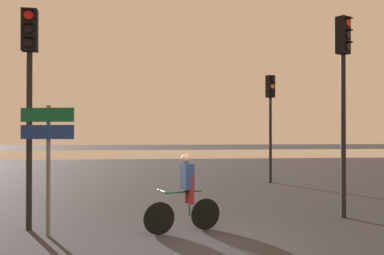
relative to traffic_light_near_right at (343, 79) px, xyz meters
The scene contains 7 objects.
ground_plane 5.62m from the traffic_light_near_right, 149.81° to the right, with size 120.00×120.00×0.00m, color #28282D.
water_strip 30.98m from the traffic_light_near_right, 97.27° to the left, with size 80.00×16.00×0.01m, color #9E937F.
traffic_light_near_right is the anchor object (origin of this frame).
traffic_light_near_left 7.23m from the traffic_light_near_right, behind, with size 0.34×0.36×4.68m.
traffic_light_far_right 7.03m from the traffic_light_near_right, 87.86° to the left, with size 0.39×0.41×4.36m.
direction_sign_post 6.96m from the traffic_light_near_right, behind, with size 1.08×0.27×2.60m.
cyclist 4.79m from the traffic_light_near_right, 165.07° to the right, with size 1.63×0.68×1.62m.
Camera 1 is at (-0.84, -7.61, 2.08)m, focal length 40.00 mm.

